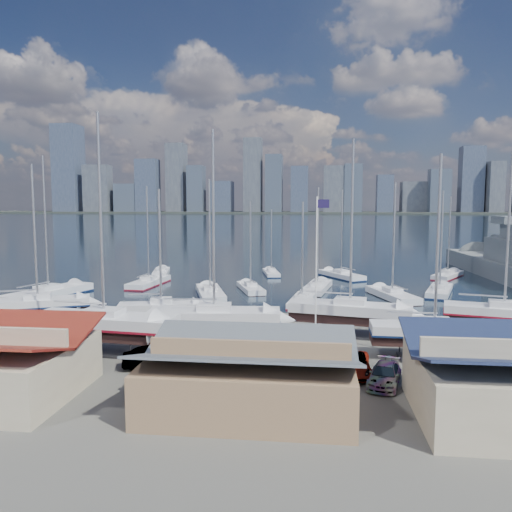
# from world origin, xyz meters

# --- Properties ---
(ground) EXTENTS (1400.00, 1400.00, 0.00)m
(ground) POSITION_xyz_m (0.00, -10.00, 0.00)
(ground) COLOR #605E59
(ground) RESTS_ON ground
(water) EXTENTS (1400.00, 600.00, 0.40)m
(water) POSITION_xyz_m (0.00, 300.00, -0.15)
(water) COLOR #172235
(water) RESTS_ON ground
(far_shore) EXTENTS (1400.00, 80.00, 2.20)m
(far_shore) POSITION_xyz_m (0.00, 560.00, 1.10)
(far_shore) COLOR #2D332D
(far_shore) RESTS_ON ground
(skyline) EXTENTS (639.14, 43.80, 107.69)m
(skyline) POSITION_xyz_m (-7.83, 553.76, 39.09)
(skyline) COLOR #475166
(skyline) RESTS_ON far_shore
(shed_grey) EXTENTS (12.60, 8.40, 4.17)m
(shed_grey) POSITION_xyz_m (0.00, -26.00, 2.15)
(shed_grey) COLOR #8C6B4C
(shed_grey) RESTS_ON ground
(sailboat_cradle_0) EXTENTS (9.97, 6.57, 15.74)m
(sailboat_cradle_0) POSITION_xyz_m (-23.15, -8.83, 2.06)
(sailboat_cradle_0) COLOR #2D2D33
(sailboat_cradle_0) RESTS_ON ground
(sailboat_cradle_1) EXTENTS (12.25, 4.65, 19.06)m
(sailboat_cradle_1) POSITION_xyz_m (-13.08, -16.34, 2.23)
(sailboat_cradle_1) COLOR #2D2D33
(sailboat_cradle_1) RESTS_ON ground
(sailboat_cradle_2) EXTENTS (8.36, 4.13, 13.36)m
(sailboat_cradle_2) POSITION_xyz_m (-10.88, -8.24, 1.94)
(sailboat_cradle_2) COLOR #2D2D33
(sailboat_cradle_2) RESTS_ON ground
(sailboat_cradle_3) EXTENTS (11.54, 4.18, 18.08)m
(sailboat_cradle_3) POSITION_xyz_m (-4.73, -12.94, 2.18)
(sailboat_cradle_3) COLOR #2D2D33
(sailboat_cradle_3) RESTS_ON ground
(sailboat_cradle_4) EXTENTS (11.30, 5.23, 17.67)m
(sailboat_cradle_4) POSITION_xyz_m (6.99, -8.71, 2.16)
(sailboat_cradle_4) COLOR #2D2D33
(sailboat_cradle_4) RESTS_ON ground
(sailboat_cradle_5) EXTENTS (9.72, 2.81, 15.70)m
(sailboat_cradle_5) POSITION_xyz_m (12.95, -15.19, 2.05)
(sailboat_cradle_5) COLOR #2D2D33
(sailboat_cradle_5) RESTS_ON ground
(sailboat_cradle_6) EXTENTS (10.59, 5.22, 16.46)m
(sailboat_cradle_6) POSITION_xyz_m (20.66, -7.86, 2.09)
(sailboat_cradle_6) COLOR #2D2D33
(sailboat_cradle_6) RESTS_ON ground
(sailboat_moored_0) EXTENTS (7.14, 13.07, 18.82)m
(sailboat_moored_0) POSITION_xyz_m (-30.02, 5.27, 0.31)
(sailboat_moored_0) COLOR black
(sailboat_moored_0) RESTS_ON water
(sailboat_moored_1) EXTENTS (3.79, 10.38, 15.18)m
(sailboat_moored_1) POSITION_xyz_m (-20.38, 15.90, 0.31)
(sailboat_moored_1) COLOR black
(sailboat_moored_1) RESTS_ON water
(sailboat_moored_2) EXTENTS (4.30, 8.93, 13.00)m
(sailboat_moored_2) POSITION_xyz_m (-22.02, 27.04, 0.32)
(sailboat_moored_2) COLOR black
(sailboat_moored_2) RESTS_ON water
(sailboat_moored_3) EXTENTS (6.04, 10.96, 15.78)m
(sailboat_moored_3) POSITION_xyz_m (-9.55, 8.09, 0.31)
(sailboat_moored_3) COLOR black
(sailboat_moored_3) RESTS_ON water
(sailboat_moored_4) EXTENTS (5.06, 8.87, 12.92)m
(sailboat_moored_4) POSITION_xyz_m (-4.96, 13.06, 0.32)
(sailboat_moored_4) COLOR black
(sailboat_moored_4) RESTS_ON water
(sailboat_moored_5) EXTENTS (3.73, 8.01, 11.55)m
(sailboat_moored_5) POSITION_xyz_m (-3.48, 28.71, 0.31)
(sailboat_moored_5) COLOR black
(sailboat_moored_5) RESTS_ON water
(sailboat_moored_6) EXTENTS (3.46, 8.78, 12.78)m
(sailboat_moored_6) POSITION_xyz_m (2.29, 5.01, 0.31)
(sailboat_moored_6) COLOR black
(sailboat_moored_6) RESTS_ON water
(sailboat_moored_7) EXTENTS (4.44, 10.16, 14.85)m
(sailboat_moored_7) POSITION_xyz_m (4.14, 14.37, 0.32)
(sailboat_moored_7) COLOR black
(sailboat_moored_7) RESTS_ON water
(sailboat_moored_8) EXTENTS (7.57, 9.92, 14.85)m
(sailboat_moored_8) POSITION_xyz_m (8.01, 26.71, 0.31)
(sailboat_moored_8) COLOR black
(sailboat_moored_8) RESTS_ON water
(sailboat_moored_9) EXTENTS (5.82, 10.52, 15.31)m
(sailboat_moored_9) POSITION_xyz_m (13.54, 9.66, 0.32)
(sailboat_moored_9) COLOR black
(sailboat_moored_9) RESTS_ON water
(sailboat_moored_10) EXTENTS (5.56, 9.93, 14.31)m
(sailboat_moored_10) POSITION_xyz_m (20.24, 13.56, 0.31)
(sailboat_moored_10) COLOR black
(sailboat_moored_10) RESTS_ON water
(sailboat_moored_11) EXTENTS (6.92, 9.24, 13.77)m
(sailboat_moored_11) POSITION_xyz_m (25.16, 28.86, 0.31)
(sailboat_moored_11) COLOR black
(sailboat_moored_11) RESTS_ON water
(car_a) EXTENTS (2.91, 4.41, 1.39)m
(car_a) POSITION_xyz_m (-5.55, -19.18, 0.70)
(car_a) COLOR gray
(car_a) RESTS_ON ground
(car_b) EXTENTS (4.87, 2.93, 1.52)m
(car_b) POSITION_xyz_m (-7.83, -19.65, 0.76)
(car_b) COLOR gray
(car_b) RESTS_ON ground
(car_c) EXTENTS (2.52, 5.13, 1.40)m
(car_c) POSITION_xyz_m (6.55, -19.22, 0.70)
(car_c) COLOR gray
(car_c) RESTS_ON ground
(car_d) EXTENTS (3.02, 5.00, 1.36)m
(car_d) POSITION_xyz_m (8.45, -21.16, 0.68)
(car_d) COLOR gray
(car_d) RESTS_ON ground
(flagpole) EXTENTS (1.11, 0.12, 12.61)m
(flagpole) POSITION_xyz_m (3.98, -10.18, 7.30)
(flagpole) COLOR white
(flagpole) RESTS_ON ground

